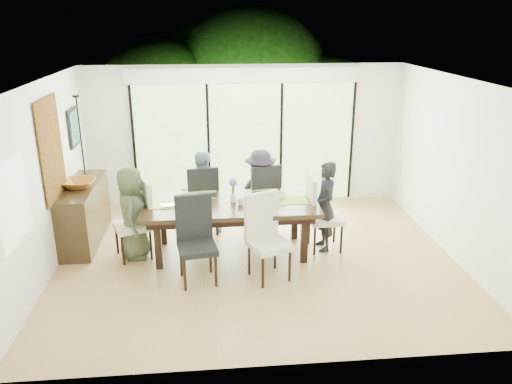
{
  "coord_description": "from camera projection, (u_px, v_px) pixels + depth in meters",
  "views": [
    {
      "loc": [
        -0.68,
        -6.87,
        3.53
      ],
      "look_at": [
        0.0,
        0.25,
        1.0
      ],
      "focal_mm": 35.0,
      "sensor_mm": 36.0,
      "label": 1
    }
  ],
  "objects": [
    {
      "name": "table_apron",
      "position": [
        230.0,
        211.0,
        7.66
      ],
      "size": [
        2.45,
        1.0,
        0.11
      ],
      "primitive_type": "cube",
      "color": "black",
      "rests_on": "floor"
    },
    {
      "name": "candle",
      "position": [
        75.0,
        92.0,
        7.84
      ],
      "size": [
        0.04,
        0.04,
        0.11
      ],
      "primitive_type": "cylinder",
      "color": "silver",
      "rests_on": "sideboard"
    },
    {
      "name": "sideboard",
      "position": [
        84.0,
        213.0,
        8.15
      ],
      "size": [
        0.48,
        1.72,
        0.97
      ],
      "primitive_type": "cube",
      "color": "black",
      "rests_on": "floor"
    },
    {
      "name": "mullion_a",
      "position": [
        134.0,
        147.0,
        9.4
      ],
      "size": [
        0.05,
        0.04,
        2.3
      ],
      "primitive_type": "cube",
      "color": "black",
      "rests_on": "wall_back"
    },
    {
      "name": "tapestry",
      "position": [
        51.0,
        150.0,
        7.23
      ],
      "size": [
        0.02,
        1.0,
        1.5
      ],
      "primitive_type": "cube",
      "color": "brown",
      "rests_on": "wall_left"
    },
    {
      "name": "deck",
      "position": [
        242.0,
        189.0,
        10.89
      ],
      "size": [
        6.0,
        1.8,
        0.1
      ],
      "primitive_type": "cube",
      "color": "brown",
      "rests_on": "ground"
    },
    {
      "name": "placemat_left",
      "position": [
        167.0,
        205.0,
        7.53
      ],
      "size": [
        0.49,
        0.36,
        0.01
      ],
      "primitive_type": "cube",
      "color": "#A2C245",
      "rests_on": "table_top"
    },
    {
      "name": "chair_far_left",
      "position": [
        202.0,
        198.0,
        8.45
      ],
      "size": [
        0.59,
        0.59,
        1.22
      ],
      "primitive_type": null,
      "rotation": [
        0.0,
        0.0,
        3.3
      ],
      "color": "black",
      "rests_on": "floor"
    },
    {
      "name": "placemat_right",
      "position": [
        292.0,
        200.0,
        7.7
      ],
      "size": [
        0.49,
        0.36,
        0.01
      ],
      "primitive_type": "cube",
      "color": "olive",
      "rests_on": "table_top"
    },
    {
      "name": "side_window",
      "position": [
        14.0,
        201.0,
        5.79
      ],
      "size": [
        0.02,
        0.9,
        1.0
      ],
      "primitive_type": "cube",
      "color": "#8CAD7F",
      "rests_on": "wall_left"
    },
    {
      "name": "candlestick_base",
      "position": [
        86.0,
        177.0,
        8.31
      ],
      "size": [
        0.11,
        0.11,
        0.04
      ],
      "primitive_type": "cylinder",
      "color": "black",
      "rests_on": "sideboard"
    },
    {
      "name": "cup_c",
      "position": [
        281.0,
        196.0,
        7.77
      ],
      "size": [
        0.19,
        0.19,
        0.11
      ],
      "primitive_type": "imported",
      "rotation": [
        0.0,
        0.0,
        3.84
      ],
      "color": "white",
      "rests_on": "table_top"
    },
    {
      "name": "table_leg_fr",
      "position": [
        304.0,
        239.0,
        7.46
      ],
      "size": [
        0.1,
        0.1,
        0.77
      ],
      "primitive_type": "cube",
      "color": "black",
      "rests_on": "floor"
    },
    {
      "name": "tablet_far_r",
      "position": [
        260.0,
        193.0,
        7.99
      ],
      "size": [
        0.27,
        0.19,
        0.01
      ],
      "primitive_type": "cube",
      "color": "black",
      "rests_on": "table_top"
    },
    {
      "name": "platter_snacks",
      "position": [
        194.0,
        209.0,
        7.27
      ],
      "size": [
        0.22,
        0.22,
        0.02
      ],
      "primitive_type": "cube",
      "color": "orange",
      "rests_on": "table_top"
    },
    {
      "name": "bowl",
      "position": [
        79.0,
        183.0,
        7.87
      ],
      "size": [
        0.51,
        0.51,
        0.12
      ],
      "primitive_type": "imported",
      "color": "brown",
      "rests_on": "sideboard"
    },
    {
      "name": "ceiling",
      "position": [
        258.0,
        80.0,
        6.78
      ],
      "size": [
        6.0,
        5.0,
        0.01
      ],
      "primitive_type": "cube",
      "color": "white",
      "rests_on": "wall_back"
    },
    {
      "name": "table_leg_bl",
      "position": [
        163.0,
        222.0,
        8.07
      ],
      "size": [
        0.1,
        0.1,
        0.77
      ],
      "primitive_type": "cube",
      "color": "black",
      "rests_on": "floor"
    },
    {
      "name": "art_canvas",
      "position": [
        74.0,
        127.0,
        8.43
      ],
      "size": [
        0.01,
        0.45,
        0.55
      ],
      "primitive_type": "cube",
      "color": "#1C525A",
      "rests_on": "wall_left"
    },
    {
      "name": "candlestick_shaft",
      "position": [
        81.0,
        137.0,
        8.08
      ],
      "size": [
        0.03,
        0.03,
        1.35
      ],
      "primitive_type": "cylinder",
      "color": "black",
      "rests_on": "sideboard"
    },
    {
      "name": "hyacinth_blooms",
      "position": [
        233.0,
        182.0,
        7.56
      ],
      "size": [
        0.12,
        0.12,
        0.12
      ],
      "primitive_type": "sphere",
      "color": "#4E5AC3",
      "rests_on": "table_top"
    },
    {
      "name": "person_left_end",
      "position": [
        132.0,
        213.0,
        7.52
      ],
      "size": [
        0.42,
        0.67,
        1.44
      ],
      "primitive_type": "imported",
      "rotation": [
        0.0,
        0.0,
        1.57
      ],
      "color": "#444E34",
      "rests_on": "floor"
    },
    {
      "name": "person_far_left",
      "position": [
        201.0,
        193.0,
        8.39
      ],
      "size": [
        0.75,
        0.57,
        1.44
      ],
      "primitive_type": "imported",
      "rotation": [
        0.0,
        0.0,
        3.39
      ],
      "color": "#7191A3",
      "rests_on": "floor"
    },
    {
      "name": "vase",
      "position": [
        233.0,
        197.0,
        7.65
      ],
      "size": [
        0.09,
        0.09,
        0.13
      ],
      "primitive_type": "cylinder",
      "color": "silver",
      "rests_on": "table_top"
    },
    {
      "name": "chair_near_left",
      "position": [
        197.0,
        241.0,
        6.83
      ],
      "size": [
        0.59,
        0.59,
        1.22
      ],
      "primitive_type": null,
      "rotation": [
        0.0,
        0.0,
        0.17
      ],
      "color": "black",
      "rests_on": "floor"
    },
    {
      "name": "mullion_d",
      "position": [
        352.0,
        142.0,
        9.78
      ],
      "size": [
        0.05,
        0.04,
        2.3
      ],
      "primitive_type": "cube",
      "color": "black",
      "rests_on": "wall_back"
    },
    {
      "name": "art_frame",
      "position": [
        73.0,
        127.0,
        8.43
      ],
      "size": [
        0.03,
        0.55,
        0.65
      ],
      "primitive_type": "cube",
      "color": "black",
      "rests_on": "wall_left"
    },
    {
      "name": "foliage_left",
      "position": [
        161.0,
        108.0,
        11.92
      ],
      "size": [
        3.2,
        3.2,
        3.2
      ],
      "primitive_type": "sphere",
      "color": "#14380F",
      "rests_on": "ground"
    },
    {
      "name": "person_right_end",
      "position": [
        325.0,
        207.0,
        7.79
      ],
      "size": [
        0.47,
        0.7,
        1.44
      ],
      "primitive_type": "imported",
      "rotation": [
        0.0,
        0.0,
        -1.5
      ],
      "color": "black",
      "rests_on": "floor"
    },
    {
      "name": "chair_far_right",
      "position": [
        260.0,
        196.0,
        8.54
      ],
      "size": [
        0.63,
        0.63,
        1.22
      ],
      "primitive_type": null,
      "rotation": [
        0.0,
        0.0,
        3.42
      ],
      "color": "black",
      "rests_on": "floor"
    },
    {
      "name": "chair_left_end",
      "position": [
        132.0,
        220.0,
        7.56
      ],
      "size": [
        0.66,
        0.66,
        1.22
      ],
      "primitive_type": null,
      "rotation": [
        0.0,
        0.0,
        -1.21
      ],
      "color": "white",
      "rests_on": "floor"
    },
    {
      "name": "person_far_right",
      "position": [
        260.0,
        191.0,
        8.48
      ],
      "size": [
        0.7,
        0.46,
        1.44
      ],
      "primitive_type": "imported",
      "rotation": [
        0.0,
        0.0,
        3.21
      ],
      "color": "#251D2C",
      "rests_on": "floor"
    },
    {
      "name": "candlestick_pan",
      "position": [
        76.0,
        96.0,
        7.86
      ],
      "size": [
        0.11,
        0.11,
        0.03
      ],
      "primitive_type": "cylinder",
      "color": "black",
      "rests_on": "sideboard"
    },
    {
      "name": "chair_near_right",
      "position": [
        269.0,
        239.0,
        6.92
      ],
      "size": [
        0.66,
        0.66,
        1.22
      ],
      "primitive_type": null,
      "rotation": [
        0.0,
        0.0,
        0.37
      ],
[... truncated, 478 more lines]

